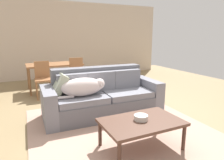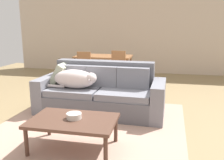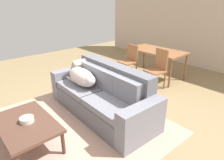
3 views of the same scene
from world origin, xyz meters
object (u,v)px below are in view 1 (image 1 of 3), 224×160
at_px(couch, 102,97).
at_px(bowl_on_coffee_table, 141,118).
at_px(throw_pillow_by_left_arm, 59,85).
at_px(dining_chair_near_left, 43,77).
at_px(dining_chair_near_right, 77,74).
at_px(coffee_table, 141,124).
at_px(dining_table, 54,66).
at_px(dog_on_left_cushion, 84,87).

xyz_separation_m(couch, bowl_on_coffee_table, (0.00, -1.37, 0.09)).
xyz_separation_m(throw_pillow_by_left_arm, dining_chair_near_left, (-0.09, 1.57, -0.15)).
bearing_deg(dining_chair_near_right, dining_chair_near_left, -169.47).
distance_m(throw_pillow_by_left_arm, coffee_table, 1.70).
bearing_deg(bowl_on_coffee_table, dining_chair_near_right, 90.51).
relative_size(throw_pillow_by_left_arm, bowl_on_coffee_table, 2.21).
distance_m(bowl_on_coffee_table, dining_table, 3.68).
xyz_separation_m(couch, dining_chair_near_left, (-0.91, 1.65, 0.16)).
distance_m(coffee_table, bowl_on_coffee_table, 0.08).
xyz_separation_m(throw_pillow_by_left_arm, coffee_table, (0.81, -1.47, -0.29)).
relative_size(coffee_table, dining_table, 0.72).
bearing_deg(dog_on_left_cushion, couch, 22.06).
distance_m(dog_on_left_cushion, dining_chair_near_right, 1.89).
height_order(dining_table, dining_chair_near_right, dining_chair_near_right).
distance_m(bowl_on_coffee_table, dining_chair_near_left, 3.15).
relative_size(couch, coffee_table, 2.12).
bearing_deg(dining_chair_near_left, bowl_on_coffee_table, -71.31).
bearing_deg(dining_chair_near_right, dog_on_left_cushion, -94.29).
height_order(bowl_on_coffee_table, dining_table, dining_table).
distance_m(coffee_table, dining_table, 3.71).
relative_size(bowl_on_coffee_table, dining_chair_near_left, 0.21).
height_order(dining_table, dining_chair_near_left, dining_chair_near_left).
xyz_separation_m(bowl_on_coffee_table, dining_chair_near_right, (-0.03, 3.06, 0.07)).
bearing_deg(dining_chair_near_left, throw_pillow_by_left_arm, -84.61).
distance_m(couch, coffee_table, 1.39).
distance_m(couch, dog_on_left_cushion, 0.53).
xyz_separation_m(coffee_table, dining_chair_near_right, (-0.02, 3.08, 0.15)).
relative_size(throw_pillow_by_left_arm, coffee_table, 0.39).
bearing_deg(coffee_table, dog_on_left_cushion, 108.55).
bearing_deg(dining_chair_near_right, bowl_on_coffee_table, -81.80).
relative_size(couch, dining_chair_near_left, 2.53).
relative_size(dog_on_left_cushion, throw_pillow_by_left_arm, 2.19).
bearing_deg(bowl_on_coffee_table, coffee_table, -100.89).
bearing_deg(dog_on_left_cushion, bowl_on_coffee_table, -68.98).
xyz_separation_m(dining_chair_near_left, dining_chair_near_right, (0.88, 0.04, 0.00)).
xyz_separation_m(coffee_table, bowl_on_coffee_table, (0.00, 0.02, 0.08)).
xyz_separation_m(dog_on_left_cushion, bowl_on_coffee_table, (0.42, -1.21, -0.19)).
xyz_separation_m(couch, coffee_table, (-0.00, -1.39, 0.02)).
bearing_deg(dining_table, dog_on_left_cushion, -87.89).
bearing_deg(couch, dining_table, 104.56).
distance_m(dining_chair_near_left, dining_chair_near_right, 0.88).
xyz_separation_m(bowl_on_coffee_table, dining_table, (-0.51, 3.64, 0.24)).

